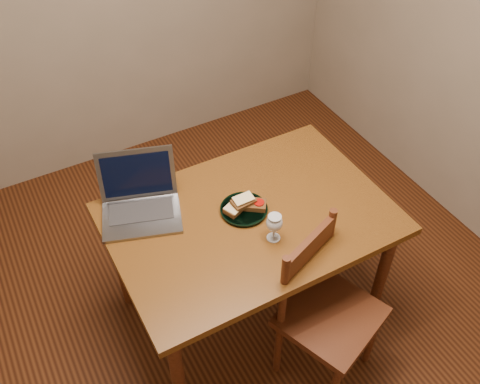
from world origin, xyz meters
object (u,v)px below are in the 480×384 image
table (250,228)px  plate (244,210)px  chair (328,307)px  milk_glass (274,227)px  laptop (139,197)px

table → plate: size_ratio=5.78×
chair → plate: (-0.16, 0.50, 0.26)m
milk_glass → table: bearing=97.3°
chair → laptop: (-0.57, 0.76, 0.32)m
plate → chair: bearing=-72.7°
chair → plate: chair is taller
chair → milk_glass: (-0.12, 0.29, 0.32)m
milk_glass → laptop: (-0.45, 0.47, -0.00)m
chair → milk_glass: size_ratio=3.77×
plate → milk_glass: size_ratio=1.57×
laptop → chair: bearing=-34.7°
chair → plate: 0.59m
chair → milk_glass: 0.45m
chair → laptop: laptop is taller
table → chair: (0.15, -0.46, -0.16)m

